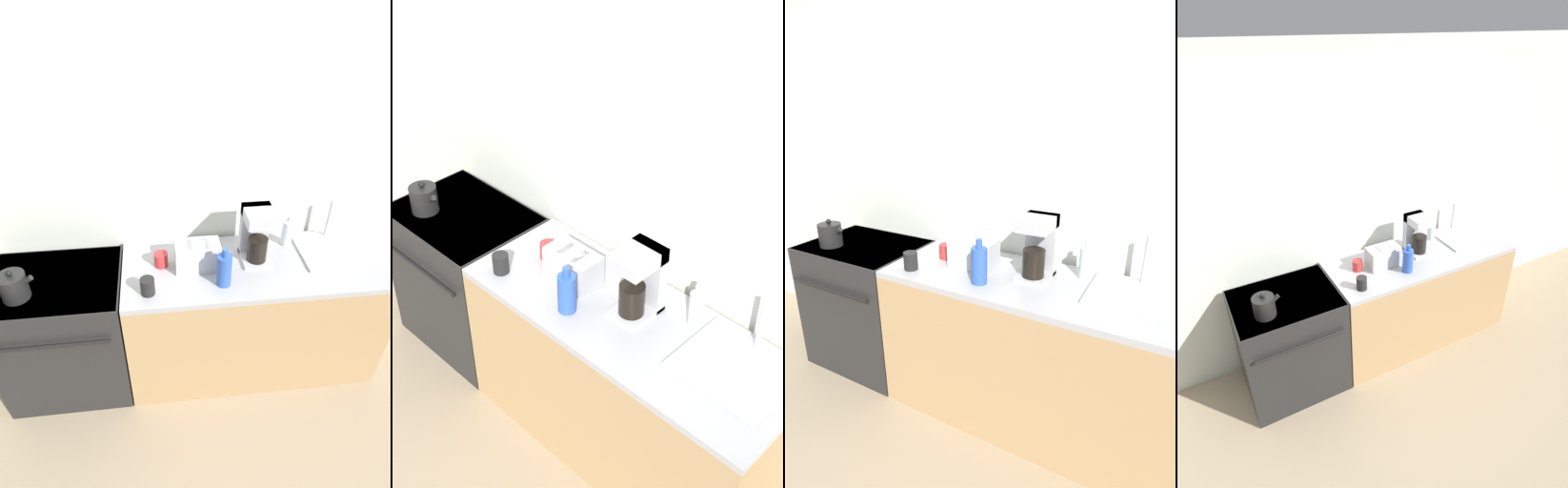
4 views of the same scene
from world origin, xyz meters
TOP-DOWN VIEW (x-y plane):
  - ground_plane at (0.00, 0.00)m, footprint 12.00×12.00m
  - wall_back at (0.00, 0.69)m, footprint 8.00×0.05m
  - stove at (-0.64, 0.30)m, footprint 0.78×0.65m
  - counter_block at (0.60, 0.32)m, footprint 1.68×0.63m
  - kettle at (-0.81, 0.18)m, footprint 0.19×0.15m
  - toaster at (0.22, 0.33)m, footprint 0.27×0.16m
  - coffee_maker at (0.59, 0.39)m, footprint 0.17×0.23m
  - sink_tray at (1.13, 0.40)m, footprint 0.47×0.40m
  - bottle_blue at (0.35, 0.16)m, footprint 0.09×0.09m
  - bottle_clear at (0.83, 0.50)m, footprint 0.07×0.07m
  - cup_black at (-0.08, 0.13)m, footprint 0.08×0.08m
  - cup_red at (-0.00, 0.37)m, footprint 0.08×0.08m

SIDE VIEW (x-z plane):
  - ground_plane at x=0.00m, z-range 0.00..0.00m
  - counter_block at x=0.60m, z-range 0.00..0.91m
  - stove at x=-0.64m, z-range 0.01..0.92m
  - sink_tray at x=1.13m, z-range 0.78..1.06m
  - cup_red at x=0.00m, z-range 0.91..1.00m
  - cup_black at x=-0.08m, z-range 0.91..1.01m
  - kettle at x=-0.81m, z-range 0.89..1.08m
  - toaster at x=0.22m, z-range 0.91..1.08m
  - bottle_clear at x=0.83m, z-range 0.89..1.10m
  - bottle_blue at x=0.35m, z-range 0.89..1.13m
  - coffee_maker at x=0.59m, z-range 0.91..1.27m
  - wall_back at x=0.00m, z-range 0.00..2.60m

